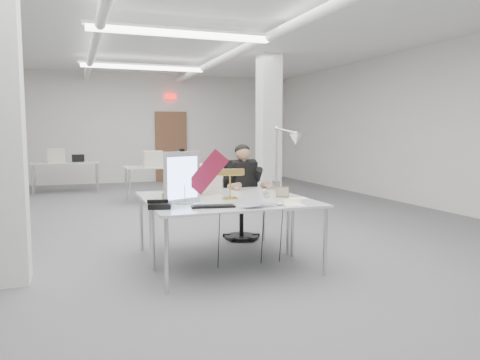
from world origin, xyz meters
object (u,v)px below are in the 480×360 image
Objects in this scene: office_chair at (241,202)px; desk_phone at (160,206)px; desk_main at (238,205)px; seated_person at (243,176)px; architect_lamp at (285,158)px; laptop at (262,206)px; monitor at (182,178)px; bankers_lamp at (230,183)px; beige_monitor at (201,179)px.

desk_phone is (-1.41, -1.51, 0.25)m from office_chair.
seated_person is (0.58, 1.44, 0.16)m from desk_main.
desk_main is 2.09× the size of architect_lamp.
desk_phone reaches higher than laptop.
monitor is at bearing 126.49° from laptop.
laptop is 1.02m from desk_phone.
desk_main is at bearing -83.49° from bankers_lamp.
office_chair is at bearing 24.25° from monitor.
beige_monitor is (-0.74, -0.54, 0.03)m from seated_person.
laptop is at bearing -128.17° from architect_lamp.
architect_lamp is at bearing -89.61° from seated_person.
seated_person is 1.12× the size of architect_lamp.
seated_person is 1.67m from monitor.
architect_lamp reaches higher than seated_person.
monitor reaches higher than desk_phone.
bankers_lamp is at bearing -161.29° from architect_lamp.
desk_main is 1.56m from seated_person.
monitor is 0.79m from beige_monitor.
laptop is at bearing -69.35° from bankers_lamp.
beige_monitor is 0.44× the size of architect_lamp.
desk_phone is at bearing -146.49° from bankers_lamp.
monitor is at bearing 54.27° from desk_phone.
bankers_lamp is 0.96× the size of beige_monitor.
office_chair is 2.86× the size of beige_monitor.
beige_monitor is at bearing 118.83° from bankers_lamp.
architect_lamp is at bearing 37.37° from desk_main.
beige_monitor is at bearing 67.67° from desk_phone.
monitor is 0.64× the size of architect_lamp.
office_chair is (0.58, 1.49, -0.21)m from desk_main.
laptop reaches higher than desk_main.
bankers_lamp is at bearing 85.54° from desk_main.
beige_monitor is (-0.16, 0.90, 0.19)m from desk_main.
office_chair is at bearing 60.82° from desk_phone.
seated_person is 2.58× the size of beige_monitor.
monitor is at bearing -157.86° from bankers_lamp.
laptop is at bearing -122.30° from seated_person.
monitor is (-1.13, -1.22, 0.13)m from seated_person.
monitor is at bearing 158.20° from desk_main.
office_chair is 1.89m from laptop.
desk_main is at bearing 15.53° from desk_phone.
desk_phone is (-1.41, -1.46, -0.12)m from seated_person.
architect_lamp is (0.85, 0.65, 0.44)m from desk_main.
bankers_lamp is 0.92m from architect_lamp.
monitor reaches higher than desk_main.
desk_main is 4.80× the size of beige_monitor.
laptop is 1.28m from beige_monitor.
bankers_lamp is (-0.56, -1.11, 0.04)m from seated_person.
office_chair is 1.24× the size of architect_lamp.
architect_lamp is (0.27, -0.79, 0.29)m from seated_person.
desk_main is 1.86× the size of seated_person.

